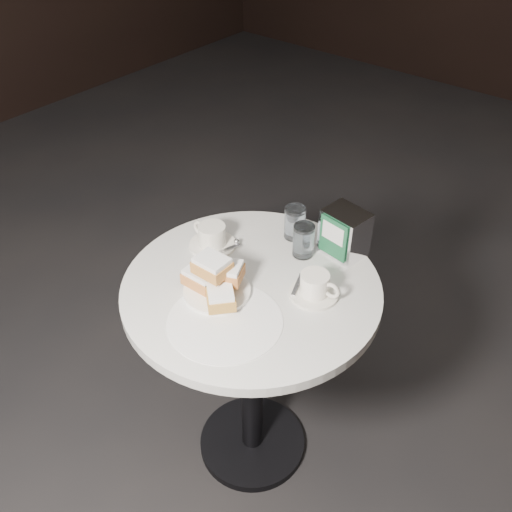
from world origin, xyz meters
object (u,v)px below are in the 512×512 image
object	(u,v)px
cafe_table	(252,336)
water_glass_left	(295,223)
water_glass_right	(303,241)
napkin_dispenser	(344,233)
beignet_plate	(215,281)
coffee_cup_left	(212,237)
coffee_cup_right	(315,286)

from	to	relation	value
cafe_table	water_glass_left	xyz separation A→B (m)	(-0.04, 0.25, 0.25)
cafe_table	water_glass_right	bearing A→B (deg)	81.15
water_glass_right	napkin_dispenser	bearing A→B (deg)	43.27
cafe_table	water_glass_right	world-z (taller)	water_glass_right
beignet_plate	coffee_cup_left	bearing A→B (deg)	135.24
coffee_cup_right	napkin_dispenser	world-z (taller)	napkin_dispenser
coffee_cup_right	napkin_dispenser	bearing A→B (deg)	95.48
coffee_cup_left	water_glass_right	size ratio (longest dim) A/B	1.49
beignet_plate	napkin_dispenser	distance (m)	0.40
water_glass_left	beignet_plate	bearing A→B (deg)	-91.62
beignet_plate	cafe_table	bearing A→B (deg)	60.59
beignet_plate	napkin_dispenser	xyz separation A→B (m)	(0.16, 0.36, 0.03)
water_glass_left	water_glass_right	size ratio (longest dim) A/B	1.02
coffee_cup_left	napkin_dispenser	xyz separation A→B (m)	(0.31, 0.21, 0.04)
coffee_cup_left	water_glass_right	world-z (taller)	water_glass_right
coffee_cup_left	napkin_dispenser	size ratio (longest dim) A/B	1.06
beignet_plate	water_glass_right	xyz separation A→B (m)	(0.08, 0.28, 0.00)
coffee_cup_left	water_glass_right	distance (m)	0.26
coffee_cup_right	water_glass_right	xyz separation A→B (m)	(-0.12, 0.12, 0.02)
water_glass_right	napkin_dispenser	distance (m)	0.12
napkin_dispenser	water_glass_right	bearing A→B (deg)	-128.65
beignet_plate	coffee_cup_right	bearing A→B (deg)	38.06
beignet_plate	coffee_cup_right	distance (m)	0.26
cafe_table	coffee_cup_left	world-z (taller)	coffee_cup_left
coffee_cup_right	cafe_table	bearing A→B (deg)	-160.93
beignet_plate	napkin_dispenser	size ratio (longest dim) A/B	1.60
cafe_table	coffee_cup_left	distance (m)	0.31
napkin_dispenser	beignet_plate	bearing A→B (deg)	-106.25
coffee_cup_left	napkin_dispenser	bearing A→B (deg)	36.75
water_glass_left	coffee_cup_left	bearing A→B (deg)	-129.78
water_glass_left	napkin_dispenser	bearing A→B (deg)	9.08
cafe_table	beignet_plate	size ratio (longest dim) A/B	3.37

